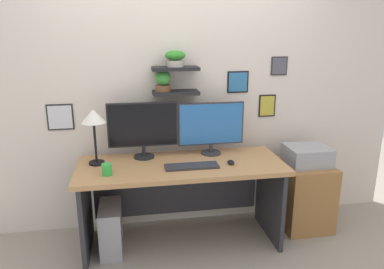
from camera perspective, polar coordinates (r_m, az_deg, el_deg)
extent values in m
plane|color=gray|center=(3.43, -1.57, -16.38)|extent=(8.00, 8.00, 0.00)
cube|color=beige|center=(3.37, -2.84, 7.70)|extent=(4.40, 0.04, 2.70)
cube|color=black|center=(3.26, -2.56, 6.55)|extent=(0.41, 0.20, 0.03)
cube|color=black|center=(3.23, -2.61, 10.24)|extent=(0.41, 0.20, 0.03)
cylinder|color=brown|center=(3.24, -4.55, 7.21)|extent=(0.13, 0.13, 0.05)
ellipsoid|color=#388C37|center=(3.22, -4.59, 8.83)|extent=(0.14, 0.14, 0.13)
cylinder|color=#B2A899|center=(3.22, -2.62, 11.01)|extent=(0.14, 0.14, 0.06)
ellipsoid|color=#2D8126|center=(3.22, -2.64, 12.23)|extent=(0.18, 0.18, 0.08)
cube|color=#2D2D33|center=(3.58, 13.42, 10.36)|extent=(0.16, 0.02, 0.17)
cube|color=#4C4C56|center=(3.58, 13.47, 10.35)|extent=(0.14, 0.00, 0.15)
cube|color=black|center=(3.46, 7.15, 8.14)|extent=(0.20, 0.02, 0.20)
cube|color=teal|center=(3.46, 7.19, 8.12)|extent=(0.18, 0.00, 0.18)
cube|color=black|center=(3.42, -19.85, 2.58)|extent=(0.23, 0.02, 0.23)
cube|color=silver|center=(3.41, -19.87, 2.55)|extent=(0.20, 0.00, 0.21)
cube|color=black|center=(3.60, 11.60, 4.43)|extent=(0.16, 0.02, 0.21)
cube|color=gold|center=(3.59, 11.65, 4.40)|extent=(0.14, 0.00, 0.19)
cube|color=tan|center=(3.10, -1.67, -4.90)|extent=(1.74, 0.68, 0.04)
cube|color=#2D2D33|center=(3.25, -16.21, -11.77)|extent=(0.04, 0.62, 0.71)
cube|color=#2D2D33|center=(3.45, 12.03, -9.81)|extent=(0.04, 0.62, 0.71)
cube|color=#2D2D33|center=(3.50, -2.33, -8.36)|extent=(1.54, 0.02, 0.50)
cylinder|color=black|center=(3.26, -7.49, -3.43)|extent=(0.18, 0.18, 0.02)
cylinder|color=black|center=(3.24, -7.52, -2.47)|extent=(0.03, 0.03, 0.10)
cube|color=black|center=(3.19, -7.68, 1.54)|extent=(0.61, 0.02, 0.39)
cube|color=black|center=(3.17, -7.67, 1.49)|extent=(0.58, 0.00, 0.37)
cylinder|color=#2D2D33|center=(3.33, 2.97, -2.86)|extent=(0.18, 0.18, 0.02)
cylinder|color=#2D2D33|center=(3.32, 2.98, -2.05)|extent=(0.03, 0.03, 0.08)
cube|color=#2D2D33|center=(3.27, 3.00, 1.71)|extent=(0.59, 0.02, 0.38)
cube|color=#2866B2|center=(3.25, 3.05, 1.65)|extent=(0.57, 0.00, 0.36)
cube|color=#2D2D33|center=(3.00, -0.06, -4.97)|extent=(0.44, 0.14, 0.02)
ellipsoid|color=black|center=(3.09, 6.09, -4.32)|extent=(0.06, 0.09, 0.03)
cylinder|color=black|center=(3.18, -14.63, -4.29)|extent=(0.13, 0.13, 0.02)
cylinder|color=black|center=(3.13, -14.86, -1.20)|extent=(0.02, 0.02, 0.34)
cone|color=white|center=(3.07, -15.15, 2.80)|extent=(0.20, 0.20, 0.11)
cylinder|color=green|center=(2.92, -13.13, -5.32)|extent=(0.08, 0.08, 0.09)
cube|color=#9E6B38|center=(3.71, 17.01, -8.97)|extent=(0.44, 0.50, 0.63)
cube|color=#9E9EA3|center=(3.56, 17.53, -3.13)|extent=(0.38, 0.34, 0.17)
cube|color=#99999E|center=(3.29, -12.53, -14.05)|extent=(0.18, 0.40, 0.41)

